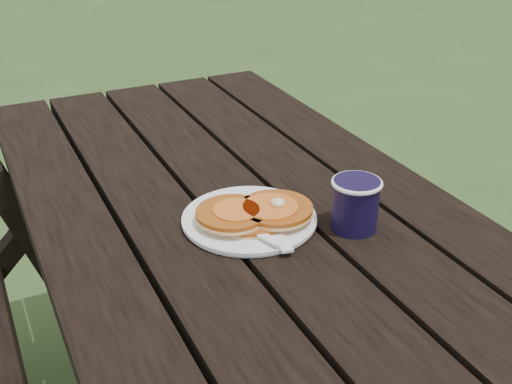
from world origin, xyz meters
name	(u,v)px	position (x,y,z in m)	size (l,w,h in m)	color
plate	(249,220)	(-0.02, 0.08, 0.76)	(0.23, 0.23, 0.01)	white
pancake_stack	(255,213)	(-0.01, 0.06, 0.77)	(0.20, 0.15, 0.04)	#B35414
knife	(271,224)	(0.00, 0.03, 0.76)	(0.02, 0.18, 0.01)	white
fork	(257,232)	(-0.04, 0.01, 0.77)	(0.03, 0.16, 0.01)	white
coffee_cup	(355,201)	(0.14, -0.02, 0.80)	(0.09, 0.09, 0.09)	black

